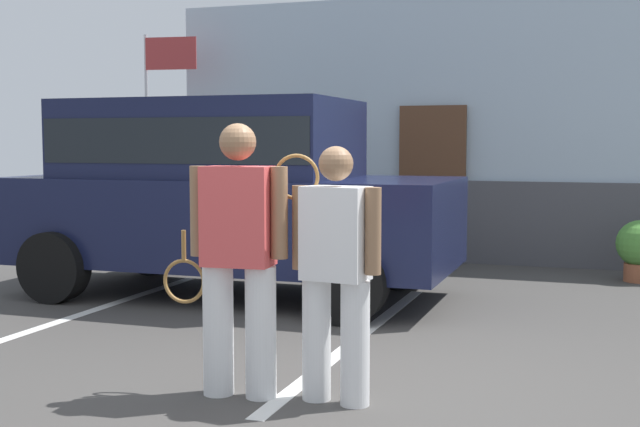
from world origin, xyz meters
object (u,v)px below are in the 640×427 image
(tennis_player_man, at_px, (238,257))
(potted_plant_by_porch, at_px, (640,248))
(parked_suv, at_px, (224,187))
(flag_pole, at_px, (158,103))
(tennis_player_woman, at_px, (335,269))

(tennis_player_man, bearing_deg, potted_plant_by_porch, -120.02)
(parked_suv, relative_size, potted_plant_by_porch, 6.43)
(potted_plant_by_porch, height_order, flag_pole, flag_pole)
(tennis_player_woman, bearing_deg, tennis_player_man, 13.74)
(parked_suv, xyz_separation_m, flag_pole, (-2.24, 2.57, 1.02))
(tennis_player_woman, bearing_deg, flag_pole, -44.86)
(parked_suv, distance_m, potted_plant_by_porch, 4.84)
(tennis_player_man, distance_m, tennis_player_woman, 0.63)
(tennis_player_man, bearing_deg, flag_pole, -60.87)
(tennis_player_man, height_order, potted_plant_by_porch, tennis_player_man)
(tennis_player_man, relative_size, potted_plant_by_porch, 2.42)
(tennis_player_man, relative_size, tennis_player_woman, 1.09)
(tennis_player_woman, distance_m, flag_pole, 7.34)
(tennis_player_man, height_order, tennis_player_woman, tennis_player_man)
(tennis_player_man, height_order, flag_pole, flag_pole)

